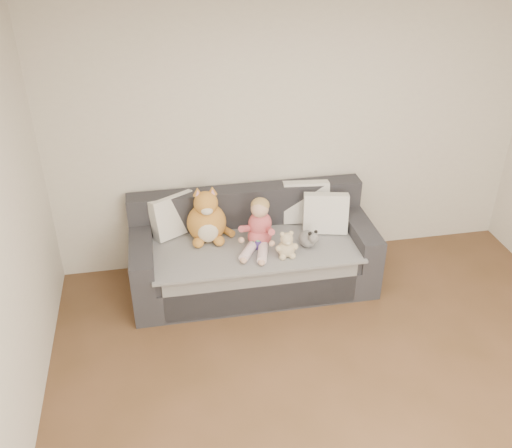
{
  "coord_description": "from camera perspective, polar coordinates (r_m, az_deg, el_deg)",
  "views": [
    {
      "loc": [
        -1.25,
        -2.28,
        3.27
      ],
      "look_at": [
        -0.47,
        1.87,
        0.75
      ],
      "focal_mm": 40.0,
      "sensor_mm": 36.0,
      "label": 1
    }
  ],
  "objects": [
    {
      "name": "cushion_right_front",
      "position": [
        5.3,
        6.97,
        1.07
      ],
      "size": [
        0.44,
        0.27,
        0.39
      ],
      "rotation": [
        0.0,
        0.0,
        -0.22
      ],
      "color": "beige",
      "rests_on": "sofa"
    },
    {
      "name": "cushion_right_back",
      "position": [
        5.45,
        4.99,
        2.23
      ],
      "size": [
        0.45,
        0.24,
        0.41
      ],
      "rotation": [
        0.0,
        0.0,
        -0.11
      ],
      "color": "beige",
      "rests_on": "sofa"
    },
    {
      "name": "toddler",
      "position": [
        5.03,
        0.31,
        -0.34
      ],
      "size": [
        0.34,
        0.47,
        0.47
      ],
      "rotation": [
        0.0,
        0.0,
        -0.38
      ],
      "color": "#C25244",
      "rests_on": "sofa"
    },
    {
      "name": "teddy_bear",
      "position": [
        4.94,
        3.07,
        -2.26
      ],
      "size": [
        0.2,
        0.15,
        0.25
      ],
      "rotation": [
        0.0,
        0.0,
        0.04
      ],
      "color": "#C8B18A",
      "rests_on": "sofa"
    },
    {
      "name": "plush_cow",
      "position": [
        5.11,
        5.28,
        -1.46
      ],
      "size": [
        0.16,
        0.24,
        0.19
      ],
      "rotation": [
        0.0,
        0.0,
        0.3
      ],
      "color": "white",
      "rests_on": "sofa"
    },
    {
      "name": "cushion_left",
      "position": [
        5.28,
        -8.29,
        0.88
      ],
      "size": [
        0.45,
        0.37,
        0.39
      ],
      "rotation": [
        0.0,
        0.0,
        0.52
      ],
      "color": "beige",
      "rests_on": "sofa"
    },
    {
      "name": "sippy_cup",
      "position": [
        5.06,
        0.22,
        -1.9
      ],
      "size": [
        0.1,
        0.06,
        0.11
      ],
      "rotation": [
        0.0,
        0.0,
        0.0
      ],
      "color": "#443186",
      "rests_on": "sofa"
    },
    {
      "name": "sofa",
      "position": [
        5.31,
        -0.38,
        -3.05
      ],
      "size": [
        2.2,
        0.94,
        0.85
      ],
      "color": "#26272B",
      "rests_on": "ground"
    },
    {
      "name": "room_shell",
      "position": [
        3.57,
        11.82,
        -3.42
      ],
      "size": [
        5.0,
        5.0,
        5.0
      ],
      "color": "brown",
      "rests_on": "ground"
    },
    {
      "name": "plush_cat",
      "position": [
        5.15,
        -4.93,
        0.41
      ],
      "size": [
        0.44,
        0.37,
        0.54
      ],
      "rotation": [
        0.0,
        0.0,
        -0.02
      ],
      "color": "#AF6326",
      "rests_on": "sofa"
    }
  ]
}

